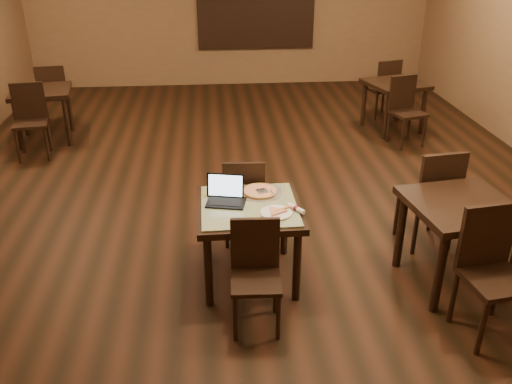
{
  "coord_description": "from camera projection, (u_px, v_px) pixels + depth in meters",
  "views": [
    {
      "loc": [
        -0.49,
        -6.25,
        2.98
      ],
      "look_at": [
        -0.11,
        -1.93,
        0.85
      ],
      "focal_mm": 38.0,
      "sensor_mm": 36.0,
      "label": 1
    }
  ],
  "objects": [
    {
      "name": "other_table_b_chair_far",
      "position": [
        53.0,
        92.0,
        8.69
      ],
      "size": [
        0.51,
        0.51,
        1.03
      ],
      "rotation": [
        0.0,
        0.0,
        3.3
      ],
      "color": "black",
      "rests_on": "ground"
    },
    {
      "name": "other_table_a_chair_far",
      "position": [
        384.0,
        85.0,
        9.11
      ],
      "size": [
        0.54,
        0.54,
        1.01
      ],
      "rotation": [
        0.0,
        0.0,
        3.42
      ],
      "color": "black",
      "rests_on": "ground"
    },
    {
      "name": "spatula",
      "position": [
        262.0,
        191.0,
        4.98
      ],
      "size": [
        0.15,
        0.26,
        0.01
      ],
      "primitive_type": "cube",
      "rotation": [
        0.0,
        0.0,
        0.22
      ],
      "color": "silver",
      "rests_on": "pizza_whole"
    },
    {
      "name": "pizza_pan",
      "position": [
        260.0,
        192.0,
        5.01
      ],
      "size": [
        0.4,
        0.4,
        0.01
      ],
      "primitive_type": "cylinder",
      "color": "silver",
      "rests_on": "tiled_table"
    },
    {
      "name": "other_table_b_chair_near",
      "position": [
        30.0,
        116.0,
        7.61
      ],
      "size": [
        0.51,
        0.51,
        1.03
      ],
      "rotation": [
        0.0,
        0.0,
        0.16
      ],
      "color": "black",
      "rests_on": "ground"
    },
    {
      "name": "pizza_slice",
      "position": [
        276.0,
        211.0,
        4.63
      ],
      "size": [
        0.27,
        0.27,
        0.02
      ],
      "primitive_type": null,
      "rotation": [
        0.0,
        0.0,
        0.51
      ],
      "color": "#FBE5A7",
      "rests_on": "plate"
    },
    {
      "name": "other_table_c",
      "position": [
        460.0,
        217.0,
        4.75
      ],
      "size": [
        1.0,
        1.0,
        0.83
      ],
      "rotation": [
        0.0,
        0.0,
        0.14
      ],
      "color": "black",
      "rests_on": "ground"
    },
    {
      "name": "other_table_c_chair_far",
      "position": [
        433.0,
        194.0,
        5.35
      ],
      "size": [
        0.52,
        0.52,
        1.07
      ],
      "rotation": [
        0.0,
        0.0,
        3.28
      ],
      "color": "black",
      "rests_on": "ground"
    },
    {
      "name": "other_table_a",
      "position": [
        395.0,
        90.0,
        8.55
      ],
      "size": [
        1.03,
        1.03,
        0.78
      ],
      "rotation": [
        0.0,
        0.0,
        0.28
      ],
      "color": "black",
      "rests_on": "ground"
    },
    {
      "name": "ground",
      "position": [
        251.0,
        185.0,
        6.93
      ],
      "size": [
        10.0,
        10.0,
        0.0
      ],
      "primitive_type": "plane",
      "color": "black",
      "rests_on": "ground"
    },
    {
      "name": "other_table_b",
      "position": [
        42.0,
        98.0,
        8.12
      ],
      "size": [
        0.98,
        0.98,
        0.8
      ],
      "rotation": [
        0.0,
        0.0,
        0.16
      ],
      "color": "black",
      "rests_on": "ground"
    },
    {
      "name": "wall_back",
      "position": [
        231.0,
        9.0,
        10.74
      ],
      "size": [
        8.0,
        0.02,
        3.0
      ],
      "primitive_type": "cube",
      "color": "#856243",
      "rests_on": "ground"
    },
    {
      "name": "laptop",
      "position": [
        226.0,
        195.0,
        4.84
      ],
      "size": [
        0.38,
        0.33,
        0.23
      ],
      "rotation": [
        0.0,
        0.0,
        -0.22
      ],
      "color": "black",
      "rests_on": "tiled_table"
    },
    {
      "name": "chair_main_far",
      "position": [
        244.0,
        197.0,
        5.43
      ],
      "size": [
        0.44,
        0.44,
        0.95
      ],
      "rotation": [
        0.0,
        0.0,
        3.08
      ],
      "color": "black",
      "rests_on": "ground"
    },
    {
      "name": "pizza_whole",
      "position": [
        260.0,
        191.0,
        5.0
      ],
      "size": [
        0.32,
        0.32,
        0.02
      ],
      "color": "#FBE5A7",
      "rests_on": "pizza_pan"
    },
    {
      "name": "plate",
      "position": [
        276.0,
        213.0,
        4.64
      ],
      "size": [
        0.27,
        0.27,
        0.01
      ],
      "primitive_type": "cylinder",
      "color": "white",
      "rests_on": "tiled_table"
    },
    {
      "name": "other_table_c_chair_near",
      "position": [
        491.0,
        264.0,
        4.22
      ],
      "size": [
        0.52,
        0.52,
        1.07
      ],
      "rotation": [
        0.0,
        0.0,
        0.14
      ],
      "color": "black",
      "rests_on": "ground"
    },
    {
      "name": "napkin_roll",
      "position": [
        296.0,
        209.0,
        4.68
      ],
      "size": [
        0.14,
        0.18,
        0.04
      ],
      "rotation": [
        0.0,
        0.0,
        0.62
      ],
      "color": "white",
      "rests_on": "tiled_table"
    },
    {
      "name": "chair_main_near",
      "position": [
        256.0,
        268.0,
        4.34
      ],
      "size": [
        0.42,
        0.42,
        0.91
      ],
      "rotation": [
        0.0,
        0.0,
        -0.05
      ],
      "color": "black",
      "rests_on": "ground"
    },
    {
      "name": "mural",
      "position": [
        256.0,
        7.0,
        10.73
      ],
      "size": [
        2.34,
        0.05,
        1.64
      ],
      "color": "#255288",
      "rests_on": "wall_back"
    },
    {
      "name": "tiled_table",
      "position": [
        249.0,
        215.0,
        4.83
      ],
      "size": [
        0.93,
        0.93,
        0.76
      ],
      "rotation": [
        0.0,
        0.0,
        0.01
      ],
      "color": "black",
      "rests_on": "ground"
    },
    {
      "name": "other_table_a_chair_near",
      "position": [
        405.0,
        106.0,
        8.05
      ],
      "size": [
        0.54,
        0.54,
        1.01
      ],
      "rotation": [
        0.0,
        0.0,
        0.28
      ],
      "color": "black",
      "rests_on": "ground"
    }
  ]
}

